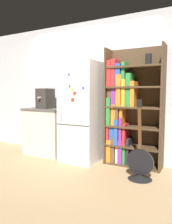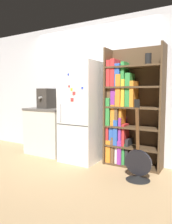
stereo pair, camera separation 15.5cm
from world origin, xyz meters
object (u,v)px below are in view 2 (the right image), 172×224
at_px(refrigerator, 82,112).
at_px(bookshelf, 126,111).
at_px(guitar, 138,168).
at_px(espresso_machine, 46,98).

relative_size(refrigerator, bookshelf, 0.89).
height_order(refrigerator, guitar, refrigerator).
relative_size(refrigerator, guitar, 1.55).
bearing_deg(refrigerator, bookshelf, 13.07).
xyz_separation_m(espresso_machine, guitar, (2.03, -0.39, -0.96)).
bearing_deg(bookshelf, espresso_machine, -174.05).
bearing_deg(espresso_machine, guitar, -10.87).
bearing_deg(refrigerator, guitar, -17.85).
bearing_deg(refrigerator, espresso_machine, 179.30).
xyz_separation_m(refrigerator, espresso_machine, (-0.85, 0.01, 0.23)).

